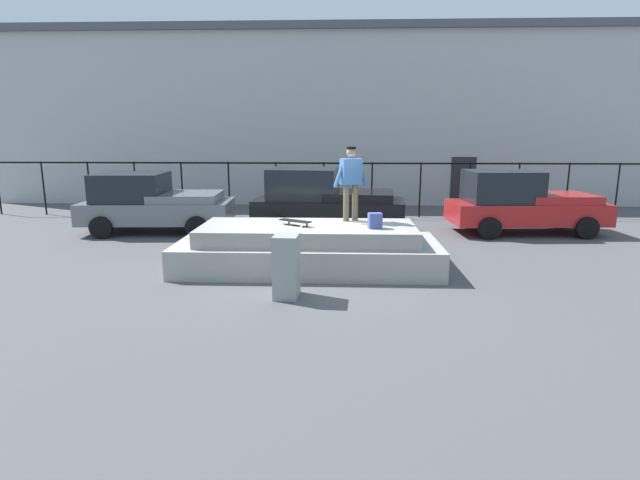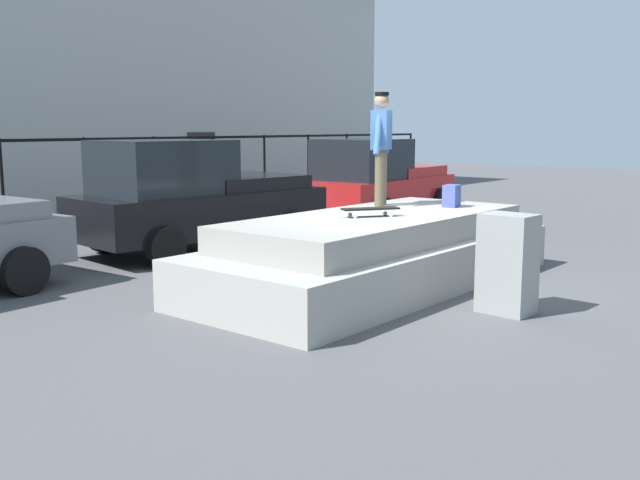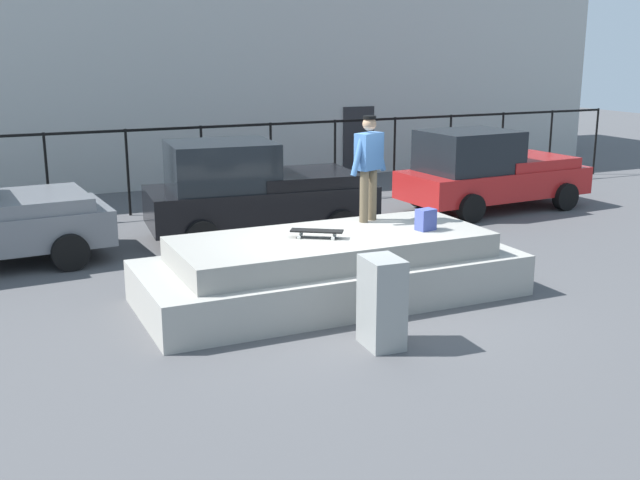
{
  "view_description": "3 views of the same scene",
  "coord_description": "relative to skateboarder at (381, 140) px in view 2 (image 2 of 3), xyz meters",
  "views": [
    {
      "loc": [
        0.62,
        -10.67,
        2.98
      ],
      "look_at": [
        0.14,
        0.9,
        0.53
      ],
      "focal_mm": 28.57,
      "sensor_mm": 36.0,
      "label": 1
    },
    {
      "loc": [
        -8.09,
        -5.24,
        2.17
      ],
      "look_at": [
        -0.1,
        1.36,
        0.52
      ],
      "focal_mm": 40.34,
      "sensor_mm": 36.0,
      "label": 2
    },
    {
      "loc": [
        -4.94,
        -9.75,
        3.73
      ],
      "look_at": [
        0.05,
        1.09,
        0.71
      ],
      "focal_mm": 43.25,
      "sensor_mm": 36.0,
      "label": 3
    }
  ],
  "objects": [
    {
      "name": "car_red_pickup_far",
      "position": [
        5.15,
        3.71,
        -1.04
      ],
      "size": [
        4.59,
        2.26,
        1.88
      ],
      "color": "#B21E1E",
      "rests_on": "ground_plane"
    },
    {
      "name": "concrete_ledge",
      "position": [
        -0.95,
        -0.61,
        -1.51
      ],
      "size": [
        5.75,
        2.39,
        0.98
      ],
      "color": "#9E9B93",
      "rests_on": "ground_plane"
    },
    {
      "name": "backpack",
      "position": [
        0.5,
        -0.93,
        -0.82
      ],
      "size": [
        0.31,
        0.25,
        0.33
      ],
      "primitive_type": "cube",
      "rotation": [
        0.0,
        0.0,
        0.18
      ],
      "color": "#3F4C99",
      "rests_on": "concrete_ledge"
    },
    {
      "name": "car_black_pickup_mid",
      "position": [
        -0.73,
        3.45,
        -1.01
      ],
      "size": [
        4.57,
        2.41,
        1.94
      ],
      "color": "black",
      "rests_on": "ground_plane"
    },
    {
      "name": "skateboarder",
      "position": [
        0.0,
        0.0,
        0.0
      ],
      "size": [
        0.82,
        0.43,
        1.69
      ],
      "color": "brown",
      "rests_on": "concrete_ledge"
    },
    {
      "name": "skateboard",
      "position": [
        -1.22,
        -0.68,
        -0.88
      ],
      "size": [
        0.76,
        0.59,
        0.12
      ],
      "color": "black",
      "rests_on": "concrete_ledge"
    },
    {
      "name": "fence_row",
      "position": [
        -0.84,
        6.58,
        -0.65
      ],
      "size": [
        24.06,
        0.06,
        1.95
      ],
      "color": "black",
      "rests_on": "ground_plane"
    },
    {
      "name": "ground_plane",
      "position": [
        -0.84,
        -0.95,
        -1.96
      ],
      "size": [
        60.0,
        60.0,
        0.0
      ],
      "primitive_type": "plane",
      "color": "#4C4C4F"
    },
    {
      "name": "utility_box",
      "position": [
        -1.21,
        -2.64,
        -1.38
      ],
      "size": [
        0.47,
        0.62,
        1.17
      ],
      "primitive_type": "cube",
      "rotation": [
        0.0,
        0.0,
        -0.06
      ],
      "color": "gray",
      "rests_on": "ground_plane"
    }
  ]
}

